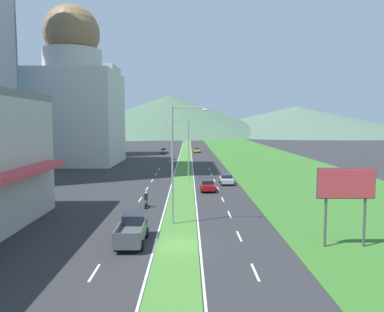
% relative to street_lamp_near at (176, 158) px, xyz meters
% --- Properties ---
extents(ground_plane, '(600.00, 600.00, 0.00)m').
position_rel_street_lamp_near_xyz_m(ground_plane, '(0.28, -6.07, -6.25)').
color(ground_plane, '#2D2D30').
extents(grass_median, '(3.20, 240.00, 0.06)m').
position_rel_street_lamp_near_xyz_m(grass_median, '(0.28, 53.93, -6.22)').
color(grass_median, '#477F33').
rests_on(grass_median, ground_plane).
extents(grass_verge_right, '(24.00, 240.00, 0.06)m').
position_rel_street_lamp_near_xyz_m(grass_verge_right, '(20.88, 53.93, -6.22)').
color(grass_verge_right, '#387028').
rests_on(grass_verge_right, ground_plane).
extents(lane_dash_left_2, '(0.16, 2.80, 0.01)m').
position_rel_street_lamp_near_xyz_m(lane_dash_left_2, '(-4.82, -11.12, -6.25)').
color(lane_dash_left_2, silver).
rests_on(lane_dash_left_2, ground_plane).
extents(lane_dash_left_3, '(0.16, 2.80, 0.01)m').
position_rel_street_lamp_near_xyz_m(lane_dash_left_3, '(-4.82, -3.64, -6.25)').
color(lane_dash_left_3, silver).
rests_on(lane_dash_left_3, ground_plane).
extents(lane_dash_left_4, '(0.16, 2.80, 0.01)m').
position_rel_street_lamp_near_xyz_m(lane_dash_left_4, '(-4.82, 3.84, -6.25)').
color(lane_dash_left_4, silver).
rests_on(lane_dash_left_4, ground_plane).
extents(lane_dash_left_5, '(0.16, 2.80, 0.01)m').
position_rel_street_lamp_near_xyz_m(lane_dash_left_5, '(-4.82, 11.31, -6.25)').
color(lane_dash_left_5, silver).
rests_on(lane_dash_left_5, ground_plane).
extents(lane_dash_left_6, '(0.16, 2.80, 0.01)m').
position_rel_street_lamp_near_xyz_m(lane_dash_left_6, '(-4.82, 18.79, -6.25)').
color(lane_dash_left_6, silver).
rests_on(lane_dash_left_6, ground_plane).
extents(lane_dash_left_7, '(0.16, 2.80, 0.01)m').
position_rel_street_lamp_near_xyz_m(lane_dash_left_7, '(-4.82, 26.27, -6.25)').
color(lane_dash_left_7, silver).
rests_on(lane_dash_left_7, ground_plane).
extents(lane_dash_left_8, '(0.16, 2.80, 0.01)m').
position_rel_street_lamp_near_xyz_m(lane_dash_left_8, '(-4.82, 33.74, -6.25)').
color(lane_dash_left_8, silver).
rests_on(lane_dash_left_8, ground_plane).
extents(lane_dash_left_9, '(0.16, 2.80, 0.01)m').
position_rel_street_lamp_near_xyz_m(lane_dash_left_9, '(-4.82, 41.22, -6.25)').
color(lane_dash_left_9, silver).
rests_on(lane_dash_left_9, ground_plane).
extents(lane_dash_right_2, '(0.16, 2.80, 0.01)m').
position_rel_street_lamp_near_xyz_m(lane_dash_right_2, '(5.38, -11.12, -6.25)').
color(lane_dash_right_2, silver).
rests_on(lane_dash_right_2, ground_plane).
extents(lane_dash_right_3, '(0.16, 2.80, 0.01)m').
position_rel_street_lamp_near_xyz_m(lane_dash_right_3, '(5.38, -3.64, -6.25)').
color(lane_dash_right_3, silver).
rests_on(lane_dash_right_3, ground_plane).
extents(lane_dash_right_4, '(0.16, 2.80, 0.01)m').
position_rel_street_lamp_near_xyz_m(lane_dash_right_4, '(5.38, 3.84, -6.25)').
color(lane_dash_right_4, silver).
rests_on(lane_dash_right_4, ground_plane).
extents(lane_dash_right_5, '(0.16, 2.80, 0.01)m').
position_rel_street_lamp_near_xyz_m(lane_dash_right_5, '(5.38, 11.31, -6.25)').
color(lane_dash_right_5, silver).
rests_on(lane_dash_right_5, ground_plane).
extents(lane_dash_right_6, '(0.16, 2.80, 0.01)m').
position_rel_street_lamp_near_xyz_m(lane_dash_right_6, '(5.38, 18.79, -6.25)').
color(lane_dash_right_6, silver).
rests_on(lane_dash_right_6, ground_plane).
extents(lane_dash_right_7, '(0.16, 2.80, 0.01)m').
position_rel_street_lamp_near_xyz_m(lane_dash_right_7, '(5.38, 26.27, -6.25)').
color(lane_dash_right_7, silver).
rests_on(lane_dash_right_7, ground_plane).
extents(lane_dash_right_8, '(0.16, 2.80, 0.01)m').
position_rel_street_lamp_near_xyz_m(lane_dash_right_8, '(5.38, 33.74, -6.25)').
color(lane_dash_right_8, silver).
rests_on(lane_dash_right_8, ground_plane).
extents(lane_dash_right_9, '(0.16, 2.80, 0.01)m').
position_rel_street_lamp_near_xyz_m(lane_dash_right_9, '(5.38, 41.22, -6.25)').
color(lane_dash_right_9, silver).
rests_on(lane_dash_right_9, ground_plane).
extents(edge_line_median_left, '(0.16, 240.00, 0.01)m').
position_rel_street_lamp_near_xyz_m(edge_line_median_left, '(-1.47, 53.93, -6.25)').
color(edge_line_median_left, silver).
rests_on(edge_line_median_left, ground_plane).
extents(edge_line_median_right, '(0.16, 240.00, 0.01)m').
position_rel_street_lamp_near_xyz_m(edge_line_median_right, '(2.03, 53.93, -6.25)').
color(edge_line_median_right, silver).
rests_on(edge_line_median_right, ground_plane).
extents(domed_building, '(19.96, 19.96, 35.79)m').
position_rel_street_lamp_near_xyz_m(domed_building, '(-25.16, 52.24, 8.49)').
color(domed_building, silver).
rests_on(domed_building, ground_plane).
extents(midrise_colored, '(12.26, 12.26, 25.39)m').
position_rel_street_lamp_near_xyz_m(midrise_colored, '(-25.35, 73.58, 6.44)').
color(midrise_colored, beige).
rests_on(midrise_colored, ground_plane).
extents(hill_far_left, '(230.15, 230.15, 24.08)m').
position_rel_street_lamp_near_xyz_m(hill_far_left, '(-77.52, 259.14, 5.78)').
color(hill_far_left, '#516B56').
rests_on(hill_far_left, ground_plane).
extents(hill_far_center, '(167.81, 167.81, 29.84)m').
position_rel_street_lamp_near_xyz_m(hill_far_center, '(-12.93, 245.08, 8.67)').
color(hill_far_center, '#47664C').
rests_on(hill_far_center, ground_plane).
extents(hill_far_right, '(195.55, 195.55, 22.25)m').
position_rel_street_lamp_near_xyz_m(hill_far_right, '(85.89, 260.42, 4.87)').
color(hill_far_right, '#516B56').
rests_on(hill_far_right, ground_plane).
extents(street_lamp_near, '(3.34, 0.51, 10.97)m').
position_rel_street_lamp_near_xyz_m(street_lamp_near, '(0.00, 0.00, 0.00)').
color(street_lamp_near, '#99999E').
rests_on(street_lamp_near, ground_plane).
extents(street_lamp_mid, '(3.41, 0.30, 9.87)m').
position_rel_street_lamp_near_xyz_m(street_lamp_mid, '(0.77, 27.15, -0.56)').
color(street_lamp_mid, '#99999E').
rests_on(street_lamp_mid, ground_plane).
extents(billboard_roadside, '(4.44, 0.28, 6.11)m').
position_rel_street_lamp_near_xyz_m(billboard_roadside, '(13.00, -6.50, -1.68)').
color(billboard_roadside, '#4C4C51').
rests_on(billboard_roadside, ground_plane).
extents(car_0, '(2.01, 4.22, 1.47)m').
position_rel_street_lamp_near_xyz_m(car_0, '(3.78, 84.33, -5.51)').
color(car_0, yellow).
rests_on(car_0, ground_plane).
extents(car_2, '(2.00, 4.58, 1.44)m').
position_rel_street_lamp_near_xyz_m(car_2, '(7.01, 23.03, -5.52)').
color(car_2, '#B2B2B7').
rests_on(car_2, ground_plane).
extents(car_3, '(1.96, 4.09, 1.52)m').
position_rel_street_lamp_near_xyz_m(car_3, '(3.80, 17.02, -5.48)').
color(car_3, maroon).
rests_on(car_3, ground_plane).
extents(car_4, '(1.99, 4.06, 1.52)m').
position_rel_street_lamp_near_xyz_m(car_4, '(-6.43, 81.67, -5.48)').
color(car_4, '#B2B2B7').
rests_on(car_4, ground_plane).
extents(pickup_truck_0, '(2.18, 5.40, 2.00)m').
position_rel_street_lamp_near_xyz_m(pickup_truck_0, '(-3.29, -5.10, -5.27)').
color(pickup_truck_0, '#515459').
rests_on(pickup_truck_0, ground_plane).
extents(motorcycle_rider, '(0.36, 2.00, 1.80)m').
position_rel_street_lamp_near_xyz_m(motorcycle_rider, '(-3.60, 7.04, -5.51)').
color(motorcycle_rider, black).
rests_on(motorcycle_rider, ground_plane).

